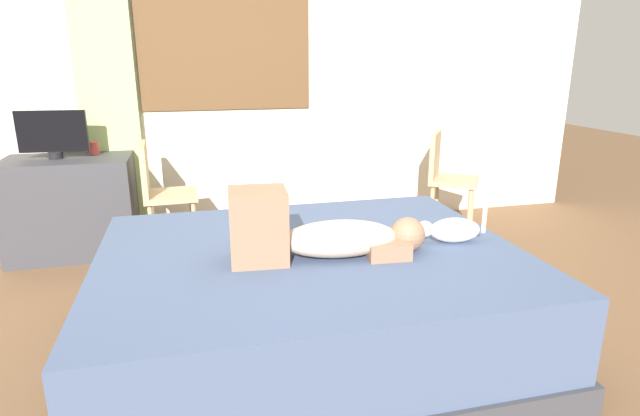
{
  "coord_description": "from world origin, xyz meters",
  "views": [
    {
      "loc": [
        -0.44,
        -2.14,
        1.44
      ],
      "look_at": [
        0.19,
        0.39,
        0.69
      ],
      "focal_mm": 28.86,
      "sensor_mm": 36.0,
      "label": 1
    }
  ],
  "objects_px": {
    "tv_monitor": "(53,134)",
    "chair_spare": "(446,175)",
    "desk": "(72,206)",
    "chair_by_desk": "(160,190)",
    "bed": "(311,299)",
    "cat": "(451,230)",
    "cup": "(94,148)",
    "person_lying": "(319,234)"
  },
  "relations": [
    {
      "from": "bed",
      "to": "cup",
      "type": "bearing_deg",
      "value": 123.98
    },
    {
      "from": "tv_monitor",
      "to": "chair_spare",
      "type": "relative_size",
      "value": 0.56
    },
    {
      "from": "person_lying",
      "to": "chair_by_desk",
      "type": "bearing_deg",
      "value": 115.73
    },
    {
      "from": "person_lying",
      "to": "chair_by_desk",
      "type": "relative_size",
      "value": 1.09
    },
    {
      "from": "desk",
      "to": "chair_by_desk",
      "type": "xyz_separation_m",
      "value": [
        0.66,
        -0.2,
        0.14
      ]
    },
    {
      "from": "bed",
      "to": "person_lying",
      "type": "height_order",
      "value": "person_lying"
    },
    {
      "from": "bed",
      "to": "tv_monitor",
      "type": "xyz_separation_m",
      "value": [
        -1.5,
        1.76,
        0.66
      ]
    },
    {
      "from": "cup",
      "to": "desk",
      "type": "bearing_deg",
      "value": -148.29
    },
    {
      "from": "person_lying",
      "to": "chair_spare",
      "type": "bearing_deg",
      "value": 47.07
    },
    {
      "from": "bed",
      "to": "chair_by_desk",
      "type": "xyz_separation_m",
      "value": [
        -0.78,
        1.56,
        0.24
      ]
    },
    {
      "from": "cup",
      "to": "chair_spare",
      "type": "height_order",
      "value": "chair_spare"
    },
    {
      "from": "person_lying",
      "to": "desk",
      "type": "relative_size",
      "value": 1.05
    },
    {
      "from": "cup",
      "to": "cat",
      "type": "bearing_deg",
      "value": -44.46
    },
    {
      "from": "person_lying",
      "to": "chair_spare",
      "type": "height_order",
      "value": "person_lying"
    },
    {
      "from": "desk",
      "to": "cup",
      "type": "xyz_separation_m",
      "value": [
        0.18,
        0.11,
        0.42
      ]
    },
    {
      "from": "chair_by_desk",
      "to": "chair_spare",
      "type": "relative_size",
      "value": 1.0
    },
    {
      "from": "bed",
      "to": "desk",
      "type": "xyz_separation_m",
      "value": [
        -1.44,
        1.76,
        0.1
      ]
    },
    {
      "from": "bed",
      "to": "tv_monitor",
      "type": "bearing_deg",
      "value": 130.59
    },
    {
      "from": "cup",
      "to": "chair_spare",
      "type": "distance_m",
      "value": 2.82
    },
    {
      "from": "bed",
      "to": "cat",
      "type": "relative_size",
      "value": 5.92
    },
    {
      "from": "person_lying",
      "to": "cat",
      "type": "distance_m",
      "value": 0.7
    },
    {
      "from": "desk",
      "to": "tv_monitor",
      "type": "distance_m",
      "value": 0.56
    },
    {
      "from": "chair_spare",
      "to": "person_lying",
      "type": "bearing_deg",
      "value": -132.93
    },
    {
      "from": "bed",
      "to": "chair_spare",
      "type": "xyz_separation_m",
      "value": [
        1.52,
        1.51,
        0.24
      ]
    },
    {
      "from": "desk",
      "to": "tv_monitor",
      "type": "relative_size",
      "value": 1.87
    },
    {
      "from": "person_lying",
      "to": "chair_by_desk",
      "type": "xyz_separation_m",
      "value": [
        -0.8,
        1.66,
        -0.14
      ]
    },
    {
      "from": "person_lying",
      "to": "desk",
      "type": "xyz_separation_m",
      "value": [
        -1.46,
        1.86,
        -0.28
      ]
    },
    {
      "from": "desk",
      "to": "cup",
      "type": "bearing_deg",
      "value": 31.71
    },
    {
      "from": "cat",
      "to": "desk",
      "type": "distance_m",
      "value": 2.84
    },
    {
      "from": "cat",
      "to": "tv_monitor",
      "type": "distance_m",
      "value": 2.9
    },
    {
      "from": "desk",
      "to": "chair_by_desk",
      "type": "bearing_deg",
      "value": -16.68
    },
    {
      "from": "bed",
      "to": "chair_spare",
      "type": "distance_m",
      "value": 2.16
    },
    {
      "from": "desk",
      "to": "tv_monitor",
      "type": "height_order",
      "value": "tv_monitor"
    },
    {
      "from": "chair_by_desk",
      "to": "chair_spare",
      "type": "bearing_deg",
      "value": -1.09
    },
    {
      "from": "bed",
      "to": "chair_by_desk",
      "type": "relative_size",
      "value": 2.44
    },
    {
      "from": "cat",
      "to": "tv_monitor",
      "type": "bearing_deg",
      "value": 140.56
    },
    {
      "from": "cat",
      "to": "chair_spare",
      "type": "relative_size",
      "value": 0.41
    },
    {
      "from": "person_lying",
      "to": "cup",
      "type": "height_order",
      "value": "person_lying"
    },
    {
      "from": "cat",
      "to": "desk",
      "type": "xyz_separation_m",
      "value": [
        -2.16,
        1.83,
        -0.23
      ]
    },
    {
      "from": "person_lying",
      "to": "cup",
      "type": "bearing_deg",
      "value": 122.97
    },
    {
      "from": "desk",
      "to": "chair_by_desk",
      "type": "distance_m",
      "value": 0.7
    },
    {
      "from": "desk",
      "to": "chair_spare",
      "type": "distance_m",
      "value": 2.98
    }
  ]
}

